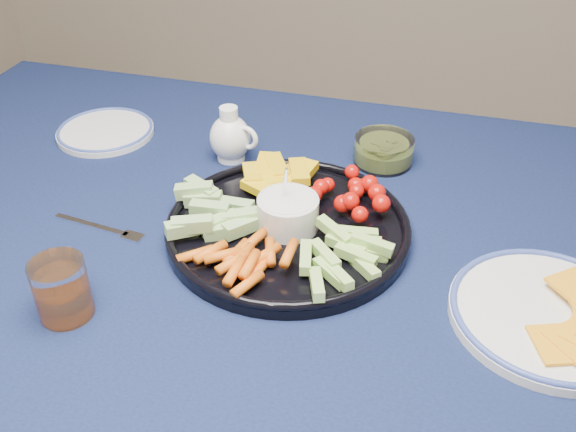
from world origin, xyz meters
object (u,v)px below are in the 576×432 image
(juice_tumbler, at_px, (63,292))
(side_plate_extra, at_px, (105,131))
(dining_table, at_px, (304,303))
(creamer_pitcher, at_px, (231,137))
(cheese_plate, at_px, (549,312))
(pickle_bowl, at_px, (383,151))
(crudite_platter, at_px, (286,224))

(juice_tumbler, bearing_deg, side_plate_extra, 113.11)
(juice_tumbler, bearing_deg, dining_table, 35.56)
(creamer_pitcher, relative_size, cheese_plate, 0.40)
(dining_table, xyz_separation_m, cheese_plate, (0.33, -0.04, 0.10))
(juice_tumbler, bearing_deg, pickle_bowl, 55.69)
(dining_table, height_order, juice_tumbler, juice_tumbler)
(dining_table, distance_m, juice_tumbler, 0.35)
(crudite_platter, xyz_separation_m, creamer_pitcher, (-0.16, 0.19, 0.02))
(pickle_bowl, relative_size, cheese_plate, 0.41)
(pickle_bowl, height_order, cheese_plate, pickle_bowl)
(creamer_pitcher, bearing_deg, crudite_platter, -50.74)
(creamer_pitcher, bearing_deg, juice_tumbler, -99.48)
(dining_table, relative_size, pickle_bowl, 15.97)
(crudite_platter, bearing_deg, dining_table, -48.58)
(pickle_bowl, bearing_deg, cheese_plate, -51.49)
(side_plate_extra, bearing_deg, pickle_bowl, 4.51)
(creamer_pitcher, relative_size, juice_tumbler, 1.22)
(cheese_plate, bearing_deg, crudite_platter, 167.68)
(dining_table, xyz_separation_m, juice_tumbler, (-0.27, -0.19, 0.12))
(dining_table, relative_size, juice_tumbler, 20.12)
(dining_table, distance_m, crudite_platter, 0.13)
(crudite_platter, bearing_deg, cheese_plate, -12.32)
(cheese_plate, distance_m, juice_tumbler, 0.62)
(creamer_pitcher, height_order, juice_tumbler, creamer_pitcher)
(dining_table, relative_size, side_plate_extra, 9.14)
(crudite_platter, height_order, cheese_plate, crudite_platter)
(crudite_platter, distance_m, side_plate_extra, 0.47)
(dining_table, bearing_deg, creamer_pitcher, 129.69)
(pickle_bowl, height_order, side_plate_extra, pickle_bowl)
(creamer_pitcher, distance_m, cheese_plate, 0.60)
(crudite_platter, distance_m, creamer_pitcher, 0.25)
(crudite_platter, xyz_separation_m, pickle_bowl, (0.11, 0.25, 0.00))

